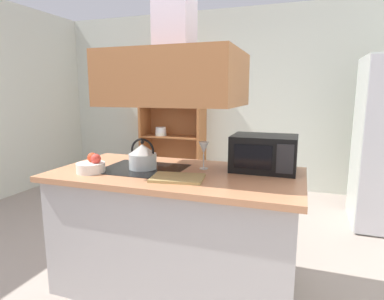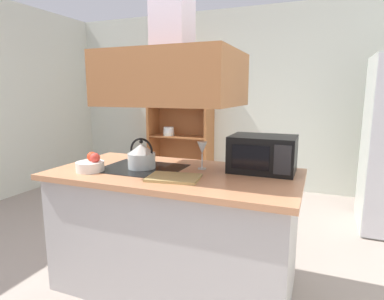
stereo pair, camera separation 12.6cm
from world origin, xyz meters
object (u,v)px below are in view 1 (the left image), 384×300
kettle (143,156)px  microwave (264,153)px  dish_cabinet (173,131)px  cutting_board (178,178)px  fruit_bowl (92,166)px  wine_glass_on_counter (204,149)px

kettle → microwave: bearing=16.2°
dish_cabinet → cutting_board: dish_cabinet is taller
dish_cabinet → fruit_bowl: (0.56, -2.89, 0.10)m
dish_cabinet → microwave: 2.99m
kettle → cutting_board: (0.35, -0.18, -0.09)m
kettle → wine_glass_on_counter: size_ratio=1.12×
microwave → wine_glass_on_counter: bearing=-167.2°
kettle → microwave: size_ratio=0.50×
microwave → wine_glass_on_counter: microwave is taller
cutting_board → microwave: (0.51, 0.43, 0.12)m
kettle → fruit_bowl: bearing=-144.9°
wine_glass_on_counter → fruit_bowl: (-0.73, -0.36, -0.10)m
fruit_bowl → kettle: bearing=35.1°
wine_glass_on_counter → dish_cabinet: bearing=117.0°
dish_cabinet → microwave: dish_cabinet is taller
dish_cabinet → wine_glass_on_counter: bearing=-63.0°
cutting_board → microwave: size_ratio=0.74×
dish_cabinet → cutting_board: (1.21, -2.87, 0.06)m
dish_cabinet → wine_glass_on_counter: size_ratio=9.24×
kettle → cutting_board: size_ratio=0.68×
kettle → fruit_bowl: 0.37m
cutting_board → wine_glass_on_counter: size_ratio=1.65×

